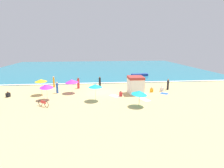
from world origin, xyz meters
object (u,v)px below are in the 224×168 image
(beachgoer_6, at_px, (162,89))
(parked_bicycle, at_px, (43,103))
(beachgoer_7, at_px, (57,88))
(beachgoer_12, at_px, (144,85))
(beach_umbrella_4, at_px, (95,86))
(beachgoer_8, at_px, (54,82))
(beach_umbrella_1, at_px, (46,86))
(small_boat_0, at_px, (140,75))
(beachgoer_5, at_px, (100,82))
(beach_umbrella_2, at_px, (41,81))
(beachgoer_11, at_px, (121,94))
(lifeguard_cabana, at_px, (136,85))
(beachgoer_4, at_px, (8,95))
(beachgoer_2, at_px, (78,83))
(beachgoer_3, at_px, (152,90))
(beachgoer_10, at_px, (168,85))
(beach_umbrella_0, at_px, (139,93))
(beach_umbrella_3, at_px, (72,81))

(beachgoer_6, bearing_deg, parked_bicycle, -162.07)
(beachgoer_7, bearing_deg, beachgoer_12, 4.07)
(beach_umbrella_4, height_order, beachgoer_8, beach_umbrella_4)
(beach_umbrella_1, relative_size, small_boat_0, 0.57)
(beachgoer_12, bearing_deg, beachgoer_5, 159.96)
(beach_umbrella_2, relative_size, beachgoer_11, 3.00)
(parked_bicycle, xyz_separation_m, beachgoer_12, (14.27, 6.98, 0.33))
(beachgoer_8, bearing_deg, beach_umbrella_4, -49.69)
(beach_umbrella_2, xyz_separation_m, beachgoer_8, (0.82, 4.60, -1.17))
(beach_umbrella_2, bearing_deg, beachgoer_6, 0.29)
(lifeguard_cabana, xyz_separation_m, beachgoer_4, (-18.26, 0.07, -1.00))
(beachgoer_8, height_order, small_boat_0, beachgoer_8)
(beachgoer_12, bearing_deg, beach_umbrella_1, -163.44)
(beachgoer_2, relative_size, beachgoer_5, 1.04)
(beachgoer_5, bearing_deg, beachgoer_2, -166.21)
(beachgoer_4, height_order, beachgoer_11, beachgoer_4)
(beachgoer_3, xyz_separation_m, small_boat_0, (1.67, 13.83, -0.01))
(beach_umbrella_2, xyz_separation_m, beachgoer_5, (8.69, 4.26, -1.30))
(beach_umbrella_2, distance_m, beachgoer_6, 18.38)
(beachgoer_2, relative_size, beachgoer_12, 1.20)
(beachgoer_2, bearing_deg, small_boat_0, 37.85)
(beach_umbrella_4, bearing_deg, beachgoer_11, 24.19)
(beachgoer_7, height_order, beachgoer_10, beachgoer_10)
(beachgoer_3, relative_size, beachgoer_11, 1.04)
(beach_umbrella_0, distance_m, beachgoer_7, 13.00)
(small_boat_0, bearing_deg, beachgoer_10, -83.47)
(beachgoer_3, relative_size, beachgoer_6, 0.96)
(lifeguard_cabana, bearing_deg, beachgoer_2, 154.75)
(lifeguard_cabana, height_order, beachgoer_10, lifeguard_cabana)
(beach_umbrella_1, relative_size, beachgoer_10, 1.27)
(beachgoer_12, bearing_deg, lifeguard_cabana, -129.48)
(small_boat_0, bearing_deg, beachgoer_2, -142.15)
(beach_umbrella_3, distance_m, small_boat_0, 19.11)
(beachgoer_11, bearing_deg, beachgoer_10, 20.02)
(parked_bicycle, xyz_separation_m, beachgoer_2, (3.50, 8.69, 0.47))
(beachgoer_8, height_order, beachgoer_12, beachgoer_8)
(beachgoer_12, bearing_deg, beachgoer_10, -10.14)
(beachgoer_6, xyz_separation_m, small_boat_0, (-0.10, 13.48, -0.01))
(beachgoer_11, bearing_deg, beachgoer_12, 39.79)
(beach_umbrella_4, relative_size, parked_bicycle, 1.57)
(beachgoer_3, height_order, beachgoer_11, beachgoer_3)
(beach_umbrella_1, height_order, beachgoer_2, beach_umbrella_1)
(beachgoer_2, xyz_separation_m, beachgoer_11, (6.35, -5.39, -0.52))
(beachgoer_3, bearing_deg, beachgoer_8, 162.78)
(beachgoer_10, relative_size, beachgoer_12, 1.14)
(beachgoer_10, bearing_deg, small_boat_0, 96.53)
(beach_umbrella_2, xyz_separation_m, beachgoer_3, (16.52, -0.26, -1.77))
(beach_umbrella_3, relative_size, small_boat_0, 0.70)
(beach_umbrella_4, height_order, beachgoer_6, beach_umbrella_4)
(beachgoer_2, distance_m, beachgoer_8, 4.42)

